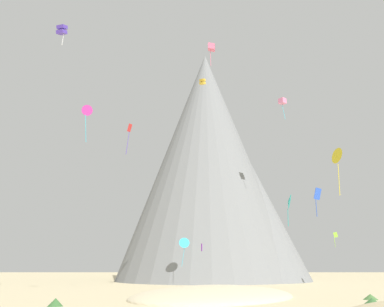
{
  "coord_description": "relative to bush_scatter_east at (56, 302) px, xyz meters",
  "views": [
    {
      "loc": [
        -2.31,
        -30.8,
        4.08
      ],
      "look_at": [
        -2.44,
        45.5,
        24.52
      ],
      "focal_mm": 38.81,
      "sensor_mm": 36.0,
      "label": 1
    }
  ],
  "objects": [
    {
      "name": "kite_red_high",
      "position": [
        3.16,
        22.28,
        25.34
      ],
      "size": [
        0.86,
        1.31,
        5.43
      ],
      "rotation": [
        0.0,
        0.0,
        3.57
      ],
      "color": "red"
    },
    {
      "name": "kite_indigo_high",
      "position": [
        -6.4,
        12.79,
        38.75
      ],
      "size": [
        1.58,
        1.65,
        3.49
      ],
      "rotation": [
        0.0,
        0.0,
        5.95
      ],
      "color": "#5138B2"
    },
    {
      "name": "bush_scatter_east",
      "position": [
        0.0,
        0.0,
        0.0
      ],
      "size": [
        1.92,
        1.92,
        0.8
      ],
      "primitive_type": "cone",
      "rotation": [
        0.0,
        0.0,
        0.29
      ],
      "color": "#386633",
      "rests_on": "ground_plane"
    },
    {
      "name": "kite_magenta_high",
      "position": [
        -2.36,
        15.53,
        26.43
      ],
      "size": [
        1.8,
        1.16,
        5.87
      ],
      "rotation": [
        0.0,
        0.0,
        3.45
      ],
      "color": "#D1339E"
    },
    {
      "name": "kite_violet_low",
      "position": [
        15.55,
        34.64,
        6.75
      ],
      "size": [
        0.25,
        0.54,
        1.37
      ],
      "rotation": [
        0.0,
        0.0,
        1.16
      ],
      "color": "purple"
    },
    {
      "name": "bush_near_left",
      "position": [
        31.77,
        -0.35,
        0.02
      ],
      "size": [
        2.83,
        2.83,
        0.85
      ],
      "primitive_type": "cone",
      "rotation": [
        0.0,
        0.0,
        1.28
      ],
      "color": "#386633",
      "rests_on": "ground_plane"
    },
    {
      "name": "kite_cyan_low",
      "position": [
        12.17,
        41.74,
        7.82
      ],
      "size": [
        2.15,
        0.92,
        5.68
      ],
      "rotation": [
        0.0,
        0.0,
        3.18
      ],
      "color": "#33BCDB"
    },
    {
      "name": "kite_gold_high",
      "position": [
        15.71,
        26.78,
        36.49
      ],
      "size": [
        1.27,
        1.3,
        1.2
      ],
      "rotation": [
        0.0,
        0.0,
        5.75
      ],
      "color": "gold"
    },
    {
      "name": "kite_lime_low",
      "position": [
        43.99,
        44.72,
        9.4
      ],
      "size": [
        0.96,
        0.15,
        3.14
      ],
      "rotation": [
        0.0,
        0.0,
        2.27
      ],
      "color": "#8CD133"
    },
    {
      "name": "kite_blue_low",
      "position": [
        29.33,
        6.9,
        11.87
      ],
      "size": [
        1.08,
        0.4,
        3.62
      ],
      "rotation": [
        0.0,
        0.0,
        5.75
      ],
      "color": "blue"
    },
    {
      "name": "dune_foreground_left",
      "position": [
        16.6,
        12.2,
        -0.4
      ],
      "size": [
        29.48,
        33.58,
        2.86
      ],
      "primitive_type": "ellipsoid",
      "rotation": [
        0.0,
        0.0,
        1.13
      ],
      "color": "beige",
      "rests_on": "ground_plane"
    },
    {
      "name": "rock_massif",
      "position": [
        20.14,
        66.85,
        26.32
      ],
      "size": [
        57.48,
        54.62,
        63.71
      ],
      "color": "slate",
      "rests_on": "ground_plane"
    },
    {
      "name": "kite_pink_high",
      "position": [
        33.91,
        42.03,
        38.83
      ],
      "size": [
        1.87,
        1.87,
        4.97
      ],
      "rotation": [
        0.0,
        0.0,
        5.41
      ],
      "color": "pink"
    },
    {
      "name": "kite_teal_low",
      "position": [
        28.26,
        17.65,
        12.79
      ],
      "size": [
        1.36,
        2.35,
        4.83
      ],
      "rotation": [
        0.0,
        0.0,
        4.43
      ],
      "color": "teal"
    },
    {
      "name": "kite_rainbow_high",
      "position": [
        17.21,
        21.98,
        40.91
      ],
      "size": [
        1.4,
        1.31,
        4.39
      ],
      "rotation": [
        0.0,
        0.0,
        4.59
      ],
      "color": "#E5668C"
    },
    {
      "name": "kite_yellow_mid",
      "position": [
        33.24,
        9.53,
        17.63
      ],
      "size": [
        1.23,
        2.27,
        6.47
      ],
      "rotation": [
        0.0,
        0.0,
        1.88
      ],
      "color": "yellow"
    },
    {
      "name": "bush_mid_center",
      "position": [
        35.12,
        8.19,
        -0.07
      ],
      "size": [
        2.36,
        2.36,
        0.65
      ],
      "primitive_type": "cone",
      "rotation": [
        0.0,
        0.0,
        3.64
      ],
      "color": "#477238",
      "rests_on": "ground_plane"
    }
  ]
}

